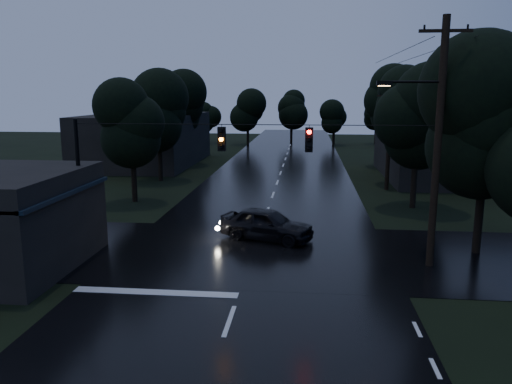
# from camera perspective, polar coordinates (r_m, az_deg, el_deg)

# --- Properties ---
(main_road) EXTENTS (12.00, 120.00, 0.02)m
(main_road) POSITION_cam_1_polar(r_m,az_deg,el_deg) (40.13, 2.44, 1.05)
(main_road) COLOR black
(main_road) RESTS_ON ground
(cross_street) EXTENTS (60.00, 9.00, 0.02)m
(cross_street) POSITION_cam_1_polar(r_m,az_deg,el_deg) (22.68, -0.32, -6.92)
(cross_street) COLOR black
(cross_street) RESTS_ON ground
(building_far_right) EXTENTS (10.00, 14.00, 4.40)m
(building_far_right) POSITION_cam_1_polar(r_m,az_deg,el_deg) (45.24, 20.83, 4.29)
(building_far_right) COLOR black
(building_far_right) RESTS_ON ground
(building_far_left) EXTENTS (10.00, 16.00, 5.00)m
(building_far_left) POSITION_cam_1_polar(r_m,az_deg,el_deg) (52.26, -12.44, 5.92)
(building_far_left) COLOR black
(building_far_left) RESTS_ON ground
(utility_pole_main) EXTENTS (3.50, 0.30, 10.00)m
(utility_pole_main) POSITION_cam_1_polar(r_m,az_deg,el_deg) (21.14, 19.85, 5.67)
(utility_pole_main) COLOR black
(utility_pole_main) RESTS_ON ground
(utility_pole_far) EXTENTS (2.00, 0.30, 7.50)m
(utility_pole_far) POSITION_cam_1_polar(r_m,az_deg,el_deg) (38.04, 14.95, 6.02)
(utility_pole_far) COLOR black
(utility_pole_far) RESTS_ON ground
(anchor_pole_left) EXTENTS (0.18, 0.18, 6.00)m
(anchor_pole_left) POSITION_cam_1_polar(r_m,az_deg,el_deg) (23.03, -19.50, 0.41)
(anchor_pole_left) COLOR black
(anchor_pole_left) RESTS_ON ground
(span_signals) EXTENTS (15.00, 0.37, 1.12)m
(span_signals) POSITION_cam_1_polar(r_m,az_deg,el_deg) (20.58, 0.91, 6.15)
(span_signals) COLOR black
(span_signals) RESTS_ON ground
(tree_corner_near) EXTENTS (4.48, 4.48, 9.44)m
(tree_corner_near) POSITION_cam_1_polar(r_m,az_deg,el_deg) (23.74, 24.95, 7.61)
(tree_corner_near) COLOR black
(tree_corner_near) RESTS_ON ground
(tree_left_a) EXTENTS (3.92, 3.92, 8.26)m
(tree_left_a) POSITION_cam_1_polar(r_m,az_deg,el_deg) (33.46, -14.07, 7.75)
(tree_left_a) COLOR black
(tree_left_a) RESTS_ON ground
(tree_left_b) EXTENTS (4.20, 4.20, 8.85)m
(tree_left_b) POSITION_cam_1_polar(r_m,az_deg,el_deg) (41.23, -11.10, 8.98)
(tree_left_b) COLOR black
(tree_left_b) RESTS_ON ground
(tree_left_c) EXTENTS (4.48, 4.48, 9.44)m
(tree_left_c) POSITION_cam_1_polar(r_m,az_deg,el_deg) (51.01, -8.49, 9.87)
(tree_left_c) COLOR black
(tree_left_c) RESTS_ON ground
(tree_right_a) EXTENTS (4.20, 4.20, 8.85)m
(tree_right_a) POSITION_cam_1_polar(r_m,az_deg,el_deg) (32.17, 18.01, 8.09)
(tree_right_a) COLOR black
(tree_right_a) RESTS_ON ground
(tree_right_b) EXTENTS (4.48, 4.48, 9.44)m
(tree_right_b) POSITION_cam_1_polar(r_m,az_deg,el_deg) (40.12, 16.52, 9.22)
(tree_right_b) COLOR black
(tree_right_b) RESTS_ON ground
(tree_right_c) EXTENTS (4.76, 4.76, 10.03)m
(tree_right_c) POSITION_cam_1_polar(r_m,az_deg,el_deg) (50.07, 15.14, 10.02)
(tree_right_c) COLOR black
(tree_right_c) RESTS_ON ground
(car) EXTENTS (4.97, 3.27, 1.57)m
(car) POSITION_cam_1_polar(r_m,az_deg,el_deg) (24.43, 1.22, -3.68)
(car) COLOR black
(car) RESTS_ON ground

